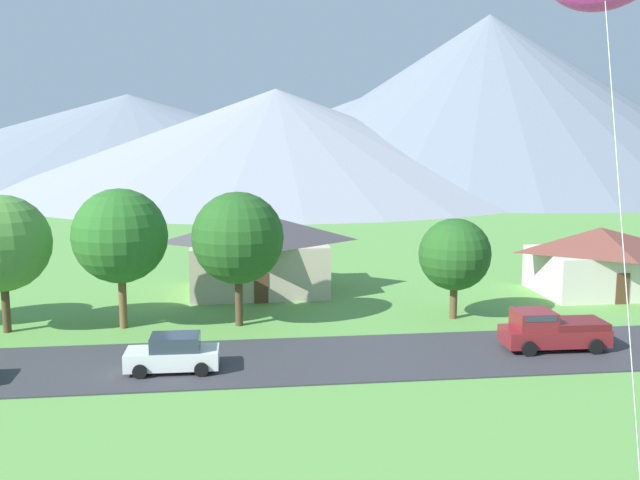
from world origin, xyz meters
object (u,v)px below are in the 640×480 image
at_px(tree_near_right, 455,255).
at_px(parked_car_white_west_end, 173,354).
at_px(house_left_center, 259,251).
at_px(tree_center, 238,238).
at_px(house_leftmost, 599,259).
at_px(pickup_truck_maroon_west_side, 552,330).
at_px(tree_right_of_center, 120,236).
at_px(tree_near_left, 2,243).

relative_size(tree_near_right, parked_car_white_west_end, 1.40).
distance_m(house_left_center, tree_center, 8.93).
height_order(house_leftmost, house_left_center, house_left_center).
bearing_deg(tree_center, pickup_truck_maroon_west_side, -23.15).
bearing_deg(tree_right_of_center, parked_car_white_west_end, -67.25).
xyz_separation_m(house_left_center, tree_right_of_center, (-7.91, -8.21, 2.41)).
xyz_separation_m(house_leftmost, tree_center, (-24.20, -5.19, 2.68)).
relative_size(house_leftmost, house_left_center, 0.89).
xyz_separation_m(tree_near_right, parked_car_white_west_end, (-15.61, -7.68, -2.94)).
xyz_separation_m(house_leftmost, tree_near_right, (-11.69, -5.16, 1.47)).
relative_size(tree_right_of_center, parked_car_white_west_end, 1.85).
distance_m(house_left_center, parked_car_white_west_end, 16.91).
distance_m(tree_center, tree_right_of_center, 6.44).
bearing_deg(house_leftmost, parked_car_white_west_end, -154.82).
bearing_deg(house_leftmost, tree_center, -167.90).
bearing_deg(tree_near_left, house_leftmost, 7.69).
bearing_deg(tree_right_of_center, house_left_center, 46.07).
relative_size(tree_near_left, parked_car_white_west_end, 1.79).
bearing_deg(tree_near_left, house_left_center, 30.46).
height_order(house_leftmost, tree_near_right, tree_near_right).
bearing_deg(tree_near_right, pickup_truck_maroon_west_side, -65.85).
distance_m(tree_right_of_center, pickup_truck_maroon_west_side, 23.37).
xyz_separation_m(house_leftmost, parked_car_white_west_end, (-27.30, -12.83, -1.47)).
xyz_separation_m(tree_right_of_center, pickup_truck_maroon_west_side, (21.93, -6.94, -4.14)).
relative_size(tree_center, pickup_truck_maroon_west_side, 1.45).
bearing_deg(house_leftmost, tree_right_of_center, -170.96).
relative_size(house_leftmost, tree_near_right, 1.47).
bearing_deg(tree_near_left, parked_car_white_west_end, -39.45).
height_order(tree_near_left, parked_car_white_west_end, tree_near_left).
height_order(house_left_center, tree_near_right, tree_near_right).
bearing_deg(tree_right_of_center, pickup_truck_maroon_west_side, -17.56).
distance_m(tree_near_right, pickup_truck_maroon_west_side, 7.80).
xyz_separation_m(house_left_center, parked_car_white_west_end, (-4.57, -16.16, -1.92)).
bearing_deg(house_left_center, pickup_truck_maroon_west_side, -47.20).
bearing_deg(tree_right_of_center, tree_near_right, -0.85).
height_order(tree_right_of_center, pickup_truck_maroon_west_side, tree_right_of_center).
xyz_separation_m(house_leftmost, tree_near_left, (-36.85, -4.98, 2.60)).
xyz_separation_m(house_left_center, tree_near_left, (-14.12, -8.31, 2.14)).
distance_m(house_leftmost, tree_right_of_center, 31.15).
bearing_deg(house_left_center, tree_near_right, -37.56).
relative_size(tree_center, tree_right_of_center, 0.97).
bearing_deg(tree_right_of_center, house_leftmost, 9.04).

